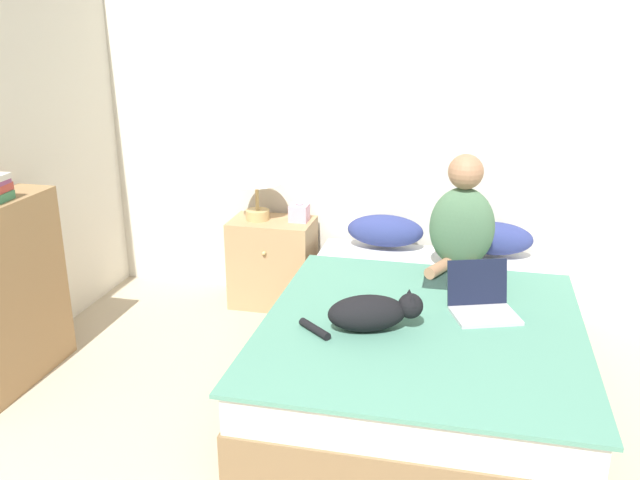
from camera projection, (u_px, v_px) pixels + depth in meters
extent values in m
cube|color=beige|center=(423.00, 117.00, 4.30)|extent=(5.31, 0.05, 2.55)
cube|color=brown|center=(423.00, 363.00, 3.61)|extent=(1.50, 2.10, 0.27)
cube|color=silver|center=(425.00, 326.00, 3.54)|extent=(1.48, 2.07, 0.17)
cube|color=#4C8470|center=(422.00, 326.00, 3.31)|extent=(1.55, 1.68, 0.02)
cube|color=#5B9384|center=(457.00, 282.00, 3.83)|extent=(0.37, 0.28, 0.01)
cube|color=#5B9384|center=(471.00, 295.00, 3.66)|extent=(0.21, 0.31, 0.01)
ellipsoid|color=navy|center=(385.00, 231.00, 4.37)|extent=(0.49, 0.23, 0.21)
ellipsoid|color=navy|center=(493.00, 238.00, 4.23)|extent=(0.49, 0.23, 0.21)
ellipsoid|color=#476B4C|center=(462.00, 228.00, 3.98)|extent=(0.38, 0.21, 0.49)
sphere|color=#9E7051|center=(466.00, 172.00, 3.87)|extent=(0.20, 0.20, 0.20)
cylinder|color=#9E7051|center=(440.00, 267.00, 3.94)|extent=(0.18, 0.27, 0.07)
cylinder|color=#9E7051|center=(477.00, 270.00, 3.90)|extent=(0.18, 0.27, 0.07)
ellipsoid|color=black|center=(367.00, 313.00, 3.22)|extent=(0.41, 0.29, 0.18)
sphere|color=black|center=(410.00, 306.00, 3.23)|extent=(0.12, 0.12, 0.12)
cone|color=black|center=(409.00, 294.00, 3.25)|extent=(0.06, 0.06, 0.06)
cone|color=black|center=(413.00, 300.00, 3.18)|extent=(0.06, 0.06, 0.06)
cylinder|color=black|center=(315.00, 329.00, 3.21)|extent=(0.18, 0.16, 0.04)
cube|color=#B7B7BC|center=(485.00, 316.00, 3.38)|extent=(0.37, 0.33, 0.02)
cube|color=black|center=(477.00, 282.00, 3.47)|extent=(0.31, 0.16, 0.23)
cube|color=tan|center=(273.00, 262.00, 4.58)|extent=(0.55, 0.35, 0.60)
sphere|color=tan|center=(264.00, 253.00, 4.37)|extent=(0.03, 0.03, 0.03)
cylinder|color=tan|center=(258.00, 215.00, 4.49)|extent=(0.16, 0.16, 0.07)
cylinder|color=tan|center=(257.00, 197.00, 4.45)|extent=(0.02, 0.02, 0.18)
cone|color=white|center=(256.00, 170.00, 4.40)|extent=(0.32, 0.32, 0.17)
cube|color=#E09EB2|center=(299.00, 213.00, 4.45)|extent=(0.12, 0.12, 0.11)
ellipsoid|color=white|center=(299.00, 203.00, 4.43)|extent=(0.06, 0.04, 0.03)
cube|color=#99754C|center=(4.00, 296.00, 3.53)|extent=(0.24, 0.79, 1.01)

